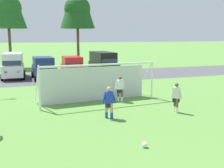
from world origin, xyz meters
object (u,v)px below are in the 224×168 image
object	(u,v)px
soccer_goal	(96,82)
parked_car_slot_left	(13,65)
player_defender_far	(109,103)
player_winger_right	(176,98)
parked_car_slot_center	(72,67)
parked_car_slot_center_left	(44,68)
player_midfield_center	(120,89)
soccer_ball	(145,145)
parked_car_slot_center_right	(103,63)

from	to	relation	value
soccer_goal	parked_car_slot_left	bearing A→B (deg)	112.39
player_defender_far	player_winger_right	bearing A→B (deg)	-2.29
parked_car_slot_center	parked_car_slot_center_left	bearing A→B (deg)	175.13
soccer_goal	parked_car_slot_left	distance (m)	13.40
parked_car_slot_center_left	player_winger_right	bearing A→B (deg)	-68.63
player_winger_right	parked_car_slot_center	distance (m)	14.65
soccer_goal	parked_car_slot_center	bearing A→B (deg)	87.21
player_defender_far	player_midfield_center	bearing A→B (deg)	60.42
soccer_ball	player_winger_right	distance (m)	5.36
parked_car_slot_center	parked_car_slot_center_right	xyz separation A→B (m)	(3.48, 0.78, 0.23)
parked_car_slot_left	parked_car_slot_center_right	world-z (taller)	same
parked_car_slot_center_right	player_winger_right	bearing A→B (deg)	-92.17
parked_car_slot_center	parked_car_slot_center_right	world-z (taller)	parked_car_slot_center_right
parked_car_slot_center	parked_car_slot_left	bearing A→B (deg)	160.68
soccer_ball	parked_car_slot_center_right	world-z (taller)	parked_car_slot_center_right
player_midfield_center	parked_car_slot_center	bearing A→B (deg)	94.85
player_winger_right	parked_car_slot_left	world-z (taller)	parked_car_slot_left
player_defender_far	parked_car_slot_center	bearing A→B (deg)	86.35
player_winger_right	parked_car_slot_center_right	size ratio (longest dim) A/B	0.34
soccer_goal	parked_car_slot_center_right	xyz separation A→B (m)	(3.99, 11.20, 0.05)
player_midfield_center	parked_car_slot_center_right	world-z (taller)	parked_car_slot_center_right
soccer_goal	parked_car_slot_center_left	distance (m)	10.91
parked_car_slot_center_left	parked_car_slot_center	world-z (taller)	same
player_midfield_center	soccer_goal	bearing A→B (deg)	159.25
soccer_goal	parked_car_slot_center	distance (m)	10.44
player_defender_far	parked_car_slot_center_left	distance (m)	14.57
player_defender_far	player_winger_right	size ratio (longest dim) A/B	1.00
player_winger_right	player_defender_far	bearing A→B (deg)	177.71
soccer_ball	parked_car_slot_center_right	size ratio (longest dim) A/B	0.05
player_defender_far	parked_car_slot_center	size ratio (longest dim) A/B	0.35
player_winger_right	parked_car_slot_center_left	distance (m)	15.68
soccer_goal	player_defender_far	world-z (taller)	soccer_goal
soccer_ball	parked_car_slot_center_left	size ratio (longest dim) A/B	0.05
soccer_ball	player_defender_far	xyz separation A→B (m)	(-0.08, 3.93, 0.71)
parked_car_slot_left	soccer_goal	bearing A→B (deg)	-67.61
parked_car_slot_center_right	parked_car_slot_left	bearing A→B (deg)	172.54
soccer_goal	parked_car_slot_center	xyz separation A→B (m)	(0.51, 10.43, -0.18)
parked_car_slot_center_left	parked_car_slot_center	bearing A→B (deg)	-4.87
soccer_ball	parked_car_slot_center_left	world-z (taller)	parked_car_slot_center_left
player_midfield_center	parked_car_slot_left	bearing A→B (deg)	116.83
player_midfield_center	parked_car_slot_center_right	bearing A→B (deg)	77.73
soccer_ball	parked_car_slot_center	size ratio (longest dim) A/B	0.05
parked_car_slot_center_left	player_defender_far	bearing A→B (deg)	-82.53
player_midfield_center	parked_car_slot_center_right	distance (m)	12.03
parked_car_slot_center_left	parked_car_slot_center_right	distance (m)	6.31
soccer_ball	player_midfield_center	size ratio (longest dim) A/B	0.13
soccer_ball	parked_car_slot_center	bearing A→B (deg)	87.39
parked_car_slot_center	player_midfield_center	bearing A→B (deg)	-85.15
player_midfield_center	parked_car_slot_center	xyz separation A→B (m)	(-0.93, 10.97, 0.29)
soccer_ball	player_winger_right	size ratio (longest dim) A/B	0.13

